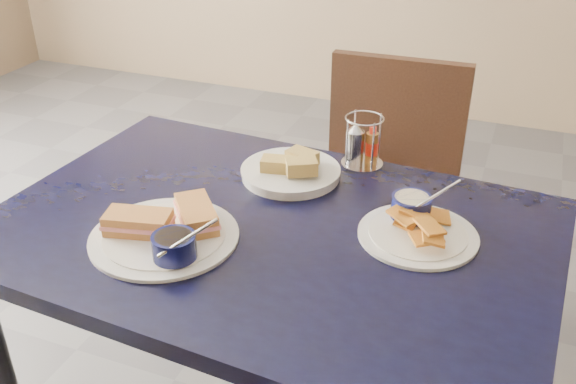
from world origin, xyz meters
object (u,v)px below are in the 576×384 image
(sandwich_plate, at_px, (167,230))
(chair_far, at_px, (387,186))
(plantain_plate, at_px, (416,223))
(dining_table, at_px, (269,249))
(bread_basket, at_px, (291,171))
(condiment_caddy, at_px, (361,145))

(sandwich_plate, bearing_deg, chair_far, 69.61)
(sandwich_plate, xyz_separation_m, plantain_plate, (0.49, 0.23, -0.00))
(dining_table, bearing_deg, sandwich_plate, -144.22)
(plantain_plate, bearing_deg, bread_basket, 158.55)
(bread_basket, height_order, condiment_caddy, condiment_caddy)
(dining_table, height_order, bread_basket, bread_basket)
(plantain_plate, relative_size, condiment_caddy, 1.91)
(dining_table, distance_m, condiment_caddy, 0.40)
(dining_table, relative_size, chair_far, 1.40)
(dining_table, height_order, condiment_caddy, condiment_caddy)
(sandwich_plate, bearing_deg, condiment_caddy, 59.94)
(plantain_plate, bearing_deg, sandwich_plate, -155.18)
(dining_table, relative_size, sandwich_plate, 3.95)
(condiment_caddy, bearing_deg, sandwich_plate, -120.06)
(sandwich_plate, bearing_deg, bread_basket, 68.12)
(sandwich_plate, height_order, plantain_plate, same)
(chair_far, xyz_separation_m, sandwich_plate, (-0.30, -0.81, 0.25))
(chair_far, distance_m, sandwich_plate, 0.90)
(dining_table, distance_m, chair_far, 0.71)
(plantain_plate, relative_size, bread_basket, 1.05)
(dining_table, relative_size, plantain_plate, 4.96)
(dining_table, relative_size, condiment_caddy, 9.46)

